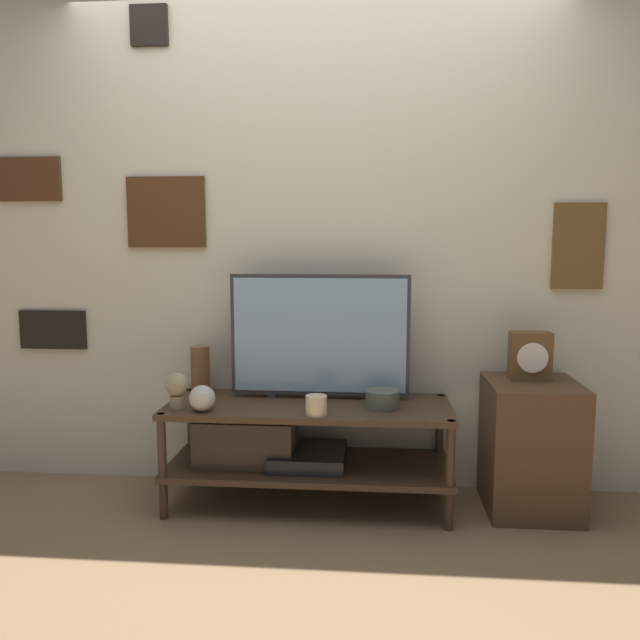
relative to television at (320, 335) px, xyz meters
The scene contains 11 objects.
ground_plane 0.93m from the television, 96.23° to the right, with size 12.00×12.00×0.00m, color #846647.
wall_back 0.56m from the television, 104.80° to the left, with size 6.40×0.08×2.70m.
media_console 0.54m from the television, 144.01° to the right, with size 1.38×0.52×0.51m.
television is the anchor object (origin of this frame).
vase_round_glass 0.65m from the television, 151.42° to the right, with size 0.12×0.12×0.12m.
vase_wide_bowl 0.45m from the television, 27.10° to the right, with size 0.16×0.16×0.09m.
vase_tall_ceramic 0.66m from the television, behind, with size 0.10×0.10×0.25m.
candle_jar 0.41m from the television, 87.97° to the right, with size 0.10×0.10×0.09m.
decorative_bust 0.74m from the television, 159.34° to the right, with size 0.11×0.11×0.17m.
side_table 1.15m from the television, ahead, with size 0.43×0.45×0.63m.
mantel_clock 1.02m from the television, ahead, with size 0.19×0.11×0.23m.
Camera 1 is at (0.31, -2.64, 1.29)m, focal length 35.00 mm.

